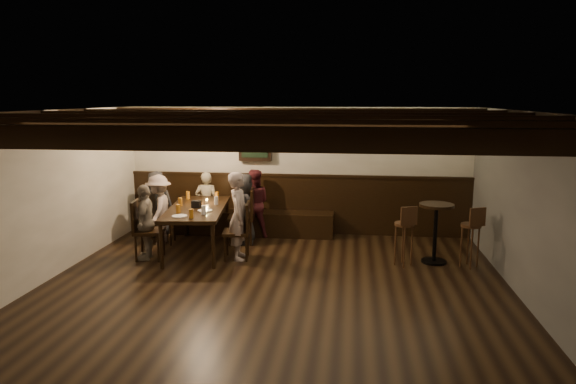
# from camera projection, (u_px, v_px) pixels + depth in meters

# --- Properties ---
(room) EXTENTS (7.00, 7.00, 7.00)m
(room) POSITION_uv_depth(u_px,v_px,m) (273.00, 189.00, 8.56)
(room) COLOR black
(room) RESTS_ON ground
(dining_table) EXTENTS (1.16, 2.12, 0.76)m
(dining_table) POSITION_uv_depth(u_px,v_px,m) (197.00, 211.00, 8.64)
(dining_table) COLOR black
(dining_table) RESTS_ON floor
(chair_left_near) EXTENTS (0.46, 0.46, 0.90)m
(chair_left_near) POSITION_uv_depth(u_px,v_px,m) (162.00, 228.00, 9.15)
(chair_left_near) COLOR black
(chair_left_near) RESTS_ON floor
(chair_left_far) EXTENTS (0.49, 0.49, 0.96)m
(chair_left_far) POSITION_uv_depth(u_px,v_px,m) (148.00, 241.00, 8.26)
(chair_left_far) COLOR black
(chair_left_far) RESTS_ON floor
(chair_right_near) EXTENTS (0.50, 0.50, 0.98)m
(chair_right_near) POSITION_uv_depth(u_px,v_px,m) (242.00, 227.00, 9.16)
(chair_right_near) COLOR black
(chair_right_near) RESTS_ON floor
(chair_right_far) EXTENTS (0.47, 0.47, 0.92)m
(chair_right_far) POSITION_uv_depth(u_px,v_px,m) (238.00, 242.00, 8.27)
(chair_right_far) COLOR black
(chair_right_far) RESTS_ON floor
(person_bench_left) EXTENTS (0.65, 0.47, 1.24)m
(person_bench_left) POSITION_uv_depth(u_px,v_px,m) (157.00, 204.00, 9.53)
(person_bench_left) COLOR #292A2C
(person_bench_left) RESTS_ON floor
(person_bench_centre) EXTENTS (0.47, 0.34, 1.20)m
(person_bench_centre) POSITION_uv_depth(u_px,v_px,m) (207.00, 203.00, 9.69)
(person_bench_centre) COLOR gray
(person_bench_centre) RESTS_ON floor
(person_bench_right) EXTENTS (0.68, 0.56, 1.27)m
(person_bench_right) POSITION_uv_depth(u_px,v_px,m) (254.00, 203.00, 9.54)
(person_bench_right) COLOR #531C23
(person_bench_right) RESTS_ON floor
(person_left_near) EXTENTS (0.56, 0.85, 1.24)m
(person_left_near) POSITION_uv_depth(u_px,v_px,m) (159.00, 209.00, 9.09)
(person_left_near) COLOR gray
(person_left_near) RESTS_ON floor
(person_left_far) EXTENTS (0.39, 0.75, 1.22)m
(person_left_far) POSITION_uv_depth(u_px,v_px,m) (146.00, 222.00, 8.21)
(person_left_far) COLOR gray
(person_left_far) RESTS_ON floor
(person_right_near) EXTENTS (0.48, 0.66, 1.26)m
(person_right_near) POSITION_uv_depth(u_px,v_px,m) (244.00, 209.00, 9.10)
(person_right_near) COLOR #2A2B2D
(person_right_near) RESTS_ON floor
(person_right_far) EXTENTS (0.40, 0.56, 1.42)m
(person_right_far) POSITION_uv_depth(u_px,v_px,m) (239.00, 216.00, 8.20)
(person_right_far) COLOR #AD9A92
(person_right_far) RESTS_ON floor
(pint_a) EXTENTS (0.07, 0.07, 0.14)m
(pint_a) POSITION_uv_depth(u_px,v_px,m) (188.00, 195.00, 9.30)
(pint_a) COLOR #BF7219
(pint_a) RESTS_ON dining_table
(pint_b) EXTENTS (0.07, 0.07, 0.14)m
(pint_b) POSITION_uv_depth(u_px,v_px,m) (217.00, 196.00, 9.25)
(pint_b) COLOR #BF7219
(pint_b) RESTS_ON dining_table
(pint_c) EXTENTS (0.07, 0.07, 0.14)m
(pint_c) POSITION_uv_depth(u_px,v_px,m) (180.00, 202.00, 8.71)
(pint_c) COLOR #BF7219
(pint_c) RESTS_ON dining_table
(pint_d) EXTENTS (0.07, 0.07, 0.14)m
(pint_d) POSITION_uv_depth(u_px,v_px,m) (216.00, 201.00, 8.81)
(pint_d) COLOR silver
(pint_d) RESTS_ON dining_table
(pint_e) EXTENTS (0.07, 0.07, 0.14)m
(pint_e) POSITION_uv_depth(u_px,v_px,m) (178.00, 209.00, 8.17)
(pint_e) COLOR #BF7219
(pint_e) RESTS_ON dining_table
(pint_f) EXTENTS (0.07, 0.07, 0.14)m
(pint_f) POSITION_uv_depth(u_px,v_px,m) (204.00, 210.00, 8.07)
(pint_f) COLOR silver
(pint_f) RESTS_ON dining_table
(pint_g) EXTENTS (0.07, 0.07, 0.14)m
(pint_g) POSITION_uv_depth(u_px,v_px,m) (191.00, 214.00, 7.83)
(pint_g) COLOR #BF7219
(pint_g) RESTS_ON dining_table
(plate_near) EXTENTS (0.24, 0.24, 0.01)m
(plate_near) POSITION_uv_depth(u_px,v_px,m) (180.00, 216.00, 7.94)
(plate_near) COLOR white
(plate_near) RESTS_ON dining_table
(plate_far) EXTENTS (0.24, 0.24, 0.01)m
(plate_far) POSITION_uv_depth(u_px,v_px,m) (205.00, 211.00, 8.33)
(plate_far) COLOR white
(plate_far) RESTS_ON dining_table
(condiment_caddy) EXTENTS (0.15, 0.10, 0.12)m
(condiment_caddy) POSITION_uv_depth(u_px,v_px,m) (196.00, 204.00, 8.57)
(condiment_caddy) COLOR black
(condiment_caddy) RESTS_ON dining_table
(candle) EXTENTS (0.05, 0.05, 0.05)m
(candle) POSITION_uv_depth(u_px,v_px,m) (207.00, 202.00, 8.92)
(candle) COLOR beige
(candle) RESTS_ON dining_table
(high_top_table) EXTENTS (0.53, 0.53, 0.95)m
(high_top_table) POSITION_uv_depth(u_px,v_px,m) (436.00, 224.00, 8.01)
(high_top_table) COLOR black
(high_top_table) RESTS_ON floor
(bar_stool_left) EXTENTS (0.33, 0.34, 0.96)m
(bar_stool_left) POSITION_uv_depth(u_px,v_px,m) (404.00, 243.00, 7.92)
(bar_stool_left) COLOR #352311
(bar_stool_left) RESTS_ON floor
(bar_stool_right) EXTENTS (0.33, 0.35, 0.96)m
(bar_stool_right) POSITION_uv_depth(u_px,v_px,m) (470.00, 245.00, 7.84)
(bar_stool_right) COLOR #352311
(bar_stool_right) RESTS_ON floor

